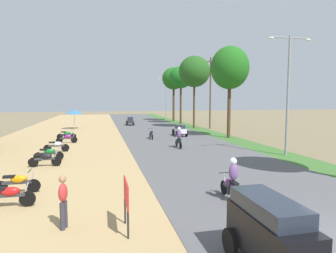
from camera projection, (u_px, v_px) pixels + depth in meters
parked_motorbike_nearest at (9, 194)px, 10.17m from camera, size 1.80×0.54×0.94m
parked_motorbike_second at (18, 182)px, 11.74m from camera, size 1.80×0.54×0.94m
parked_motorbike_third at (45, 158)px, 16.43m from camera, size 1.80×0.54×0.94m
parked_motorbike_fourth at (49, 153)px, 18.02m from camera, size 1.80×0.54×0.94m
parked_motorbike_fifth at (57, 145)px, 21.04m from camera, size 1.80×0.54×0.94m
parked_motorbike_sixth at (67, 138)px, 25.28m from camera, size 1.80×0.54×0.94m
parked_motorbike_seventh at (67, 134)px, 27.73m from camera, size 1.80×0.54×0.94m
street_signboard at (126, 196)px, 8.36m from camera, size 0.06×1.30×1.50m
vendor_umbrella at (74, 112)px, 37.23m from camera, size 2.20×2.20×2.52m
pedestrian_on_shoulder at (63, 199)px, 8.50m from camera, size 0.34×0.42×1.62m
median_tree_second at (230, 68)px, 28.31m from camera, size 3.76×3.76×9.07m
median_tree_third at (194, 72)px, 37.81m from camera, size 4.12×4.12×9.54m
median_tree_fourth at (181, 78)px, 45.04m from camera, size 3.69×3.69×9.02m
median_tree_fifth at (174, 79)px, 50.19m from camera, size 3.99×3.99×9.42m
streetlamp_near at (288, 88)px, 19.39m from camera, size 3.16×0.20×8.07m
streetlamp_mid at (166, 95)px, 55.50m from camera, size 3.16×0.20×8.03m
utility_pole_near at (210, 92)px, 37.99m from camera, size 1.80×0.20×9.36m
car_van_black at (270, 232)px, 6.28m from camera, size 1.19×2.41×1.67m
car_sedan_white at (180, 130)px, 30.08m from camera, size 1.10×2.26×1.19m
car_hatchback_charcoal at (130, 121)px, 42.71m from camera, size 1.04×2.00×1.23m
motorbike_foreground_rider at (232, 180)px, 10.90m from camera, size 0.54×1.80×1.66m
motorbike_ahead_second at (179, 138)px, 22.70m from camera, size 0.54×1.80×1.66m
motorbike_ahead_third at (151, 134)px, 27.98m from camera, size 0.54×1.80×0.94m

